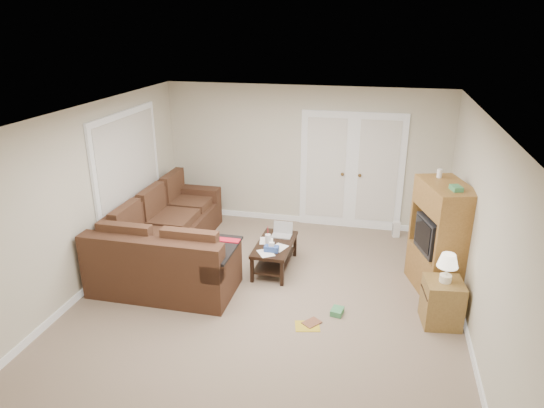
% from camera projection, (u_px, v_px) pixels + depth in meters
% --- Properties ---
extents(floor, '(5.50, 5.50, 0.00)m').
position_uv_depth(floor, '(269.00, 298.00, 6.55)').
color(floor, gray).
rests_on(floor, ground).
extents(ceiling, '(5.00, 5.50, 0.02)m').
position_uv_depth(ceiling, '(268.00, 114.00, 5.66)').
color(ceiling, white).
rests_on(ceiling, wall_back).
extents(wall_left, '(0.02, 5.50, 2.50)m').
position_uv_depth(wall_left, '(91.00, 197.00, 6.63)').
color(wall_left, beige).
rests_on(wall_left, floor).
extents(wall_right, '(0.02, 5.50, 2.50)m').
position_uv_depth(wall_right, '(479.00, 231.00, 5.58)').
color(wall_right, beige).
rests_on(wall_right, floor).
extents(wall_back, '(5.00, 0.02, 2.50)m').
position_uv_depth(wall_back, '(304.00, 157.00, 8.61)').
color(wall_back, beige).
rests_on(wall_back, floor).
extents(wall_front, '(5.00, 0.02, 2.50)m').
position_uv_depth(wall_front, '(183.00, 346.00, 3.60)').
color(wall_front, beige).
rests_on(wall_front, floor).
extents(baseboards, '(5.00, 5.50, 0.10)m').
position_uv_depth(baseboards, '(269.00, 295.00, 6.53)').
color(baseboards, silver).
rests_on(baseboards, floor).
extents(french_doors, '(1.80, 0.05, 2.13)m').
position_uv_depth(french_doors, '(351.00, 172.00, 8.48)').
color(french_doors, silver).
rests_on(french_doors, floor).
extents(window_left, '(0.05, 1.92, 1.42)m').
position_uv_depth(window_left, '(127.00, 158.00, 7.43)').
color(window_left, silver).
rests_on(window_left, wall_left).
extents(sectional_sofa, '(1.99, 2.97, 0.92)m').
position_uv_depth(sectional_sofa, '(167.00, 243.00, 7.34)').
color(sectional_sofa, '#44291A').
rests_on(sectional_sofa, floor).
extents(coffee_table, '(0.52, 1.03, 0.70)m').
position_uv_depth(coffee_table, '(275.00, 254.00, 7.28)').
color(coffee_table, black).
rests_on(coffee_table, floor).
extents(tv_armoire, '(0.79, 1.08, 1.66)m').
position_uv_depth(tv_armoire, '(440.00, 238.00, 6.51)').
color(tv_armoire, olive).
rests_on(tv_armoire, floor).
extents(side_cabinet, '(0.50, 0.50, 0.95)m').
position_uv_depth(side_cabinet, '(442.00, 299.00, 5.90)').
color(side_cabinet, olive).
rests_on(side_cabinet, floor).
extents(space_heater, '(0.13, 0.12, 0.28)m').
position_uv_depth(space_heater, '(396.00, 229.00, 8.38)').
color(space_heater, white).
rests_on(space_heater, floor).
extents(floor_magazine, '(0.34, 0.30, 0.01)m').
position_uv_depth(floor_magazine, '(307.00, 326.00, 5.95)').
color(floor_magazine, gold).
rests_on(floor_magazine, floor).
extents(floor_greenbox, '(0.17, 0.21, 0.07)m').
position_uv_depth(floor_greenbox, '(337.00, 311.00, 6.19)').
color(floor_greenbox, '#3E8853').
rests_on(floor_greenbox, floor).
extents(floor_book, '(0.26, 0.27, 0.02)m').
position_uv_depth(floor_book, '(307.00, 320.00, 6.06)').
color(floor_book, brown).
rests_on(floor_book, floor).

